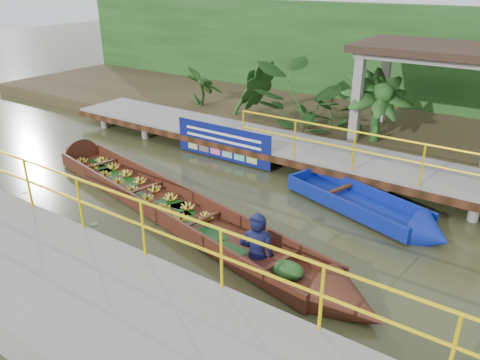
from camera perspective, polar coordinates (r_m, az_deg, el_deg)
The scene contains 10 objects.
ground at distance 10.88m, azimuth -2.78°, elevation -3.42°, with size 80.00×80.00×0.00m, color #2C2F17.
land_strip at distance 16.95m, azimuth 12.75°, elevation 6.97°, with size 30.00×8.00×0.45m, color #302818.
far_dock at distance 13.34m, azimuth 6.16°, elevation 3.99°, with size 16.00×2.06×1.66m.
near_dock at distance 7.60m, azimuth -16.43°, elevation -15.25°, with size 18.00×2.40×1.73m.
pavilion at distance 14.43m, azimuth 23.12°, elevation 13.40°, with size 4.40×3.00×3.00m.
foliage_backdrop at distance 18.86m, azimuth 16.26°, elevation 13.85°, with size 30.00×0.80×4.00m, color #173C13.
vendor_boat at distance 10.45m, azimuth -7.45°, elevation -3.25°, with size 10.77×3.27×2.31m.
moored_blue_boat at distance 10.57m, azimuth 17.99°, elevation -4.48°, with size 4.09×2.16×0.95m.
blue_banner at distance 13.40m, azimuth -2.12°, elevation 4.56°, with size 3.21×0.04×1.00m.
tropical_plants at distance 14.23m, azimuth 14.59°, elevation 8.18°, with size 14.39×1.39×1.74m.
Camera 1 is at (5.89, -7.67, 4.98)m, focal length 35.00 mm.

